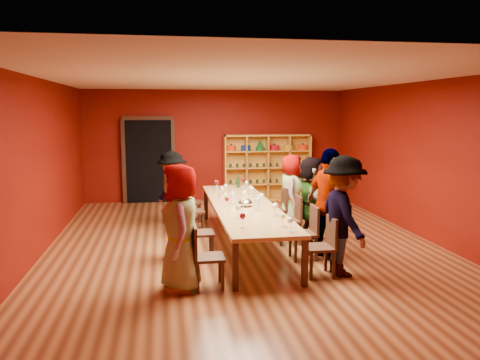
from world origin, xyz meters
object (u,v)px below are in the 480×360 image
Objects in this scene: person_left_1 at (175,215)px; person_right_1 at (329,204)px; spittoon_bowl at (245,203)px; person_right_3 at (291,192)px; chair_person_left_4 at (188,200)px; wine_bottle at (238,182)px; chair_person_left_0 at (203,253)px; chair_person_right_1 at (308,230)px; chair_person_left_3 at (190,208)px; chair_person_right_2 at (292,217)px; person_right_0 at (344,216)px; chair_person_right_3 at (279,206)px; person_left_4 at (171,187)px; person_left_0 at (180,228)px; chair_person_left_1 at (196,229)px; person_right_2 at (311,200)px; person_left_3 at (172,193)px; shelving_unit at (267,164)px; chair_person_right_0 at (324,243)px; tasting_table at (244,207)px.

person_right_1 is at bearing 65.52° from person_left_1.
person_right_3 is at bearing 43.84° from spittoon_bowl.
chair_person_left_4 is 2.94× the size of wine_bottle.
chair_person_left_0 and chair_person_right_1 have the same top height.
chair_person_left_0 is 1.39m from person_left_1.
chair_person_left_3 and chair_person_right_2 have the same top height.
chair_person_right_3 is (-0.29, 2.74, -0.40)m from person_right_0.
person_left_4 is 0.87× the size of person_right_0.
person_right_0 is at bearing -84.02° from chair_person_right_3.
person_left_0 reaches higher than chair_person_right_1.
person_right_2 reaches higher than chair_person_left_1.
person_left_3 reaches higher than chair_person_left_1.
person_right_0 reaches higher than chair_person_left_1.
person_right_1 reaches higher than person_right_3.
person_right_1 reaches higher than shelving_unit.
chair_person_right_0 is 3.31× the size of spittoon_bowl.
shelving_unit is 4.41m from chair_person_right_2.
wine_bottle is at bearing 2.23° from person_right_1.
person_right_1 is (2.52, -0.31, 0.16)m from person_left_1.
person_left_3 is 1.86× the size of chair_person_left_4.
chair_person_left_1 reaches higher than tasting_table.
chair_person_left_0 is 2.93m from person_right_2.
chair_person_right_3 is at bearing 3.14° from person_right_0.
person_left_0 is 0.95× the size of person_right_1.
chair_person_left_3 is at bearing 131.77° from chair_person_right_1.
wine_bottle is at bearing 157.86° from person_left_0.
chair_person_left_3 is 1.00× the size of chair_person_right_0.
person_right_2 is 1.03× the size of person_right_3.
spittoon_bowl is (-1.19, 1.63, -0.08)m from person_right_0.
shelving_unit is at bearing 85.44° from chair_person_right_0.
person_right_1 reaches higher than chair_person_right_1.
person_right_2 is (2.51, 0.62, 0.05)m from person_left_1.
person_left_3 is 5.47× the size of wine_bottle.
person_left_3 is at bearing 127.37° from chair_person_right_0.
spittoon_bowl is at bearing 144.38° from person_left_0.
chair_person_left_4 is 3.49m from chair_person_right_1.
person_right_1 is at bearing -33.27° from spittoon_bowl.
chair_person_right_2 is at bearing 90.00° from chair_person_right_1.
person_right_0 is 5.93× the size of wine_bottle.
person_right_1 is at bearing -37.60° from tasting_table.
tasting_table is at bearing -133.30° from chair_person_right_3.
tasting_table is 16.75× the size of spittoon_bowl.
person_left_1 is (-2.65, -4.98, -0.23)m from shelving_unit.
chair_person_right_3 is (-0.36, 1.94, -0.42)m from person_right_1.
wine_bottle is (0.20, 2.05, 0.05)m from spittoon_bowl.
person_left_4 is 1.00× the size of person_right_3.
chair_person_left_1 and chair_person_right_3 have the same top height.
chair_person_left_3 and chair_person_right_3 have the same top height.
chair_person_right_2 is at bearing -48.25° from chair_person_left_4.
chair_person_left_1 is at bearing 59.28° from person_right_0.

